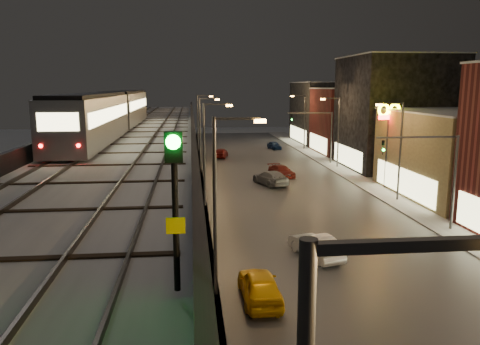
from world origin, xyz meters
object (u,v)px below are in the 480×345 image
rail_signal (174,180)px  car_mid_dark (270,178)px  car_onc_red (274,146)px  subway_train (112,111)px  car_far_white (221,153)px  car_taxi (260,287)px  car_onc_white (282,172)px  car_near_white (315,247)px

rail_signal → car_mid_dark: size_ratio=0.57×
car_mid_dark → car_onc_red: 28.62m
subway_train → rail_signal: (6.40, -33.09, 0.49)m
rail_signal → car_far_white: 60.29m
subway_train → car_mid_dark: (15.02, 6.75, -7.50)m
car_onc_red → car_taxi: bearing=-111.9°
car_onc_white → car_onc_red: bearing=65.4°
car_far_white → rail_signal: bearing=98.3°
subway_train → car_onc_white: subway_train is taller
car_far_white → car_onc_white: bearing=124.2°
car_onc_red → car_near_white: bearing=-108.3°
subway_train → car_near_white: (14.16, -14.70, -7.53)m
car_far_white → car_onc_red: 12.61m
car_onc_white → car_mid_dark: bearing=-131.6°
rail_signal → car_onc_red: size_ratio=0.81×
car_onc_white → car_onc_red: car_onc_white is taller
car_taxi → car_onc_white: 32.12m
car_mid_dark → car_near_white: bearing=68.6°
rail_signal → car_onc_white: bearing=76.4°
car_taxi → car_near_white: 6.95m
car_near_white → car_taxi: bearing=35.9°
rail_signal → car_onc_white: size_ratio=0.68×
car_mid_dark → car_far_white: bearing=-97.6°
car_near_white → car_mid_dark: size_ratio=0.85×
car_mid_dark → car_far_white: (-4.01, 19.73, -0.05)m
car_near_white → car_onc_white: (2.91, 25.82, -0.09)m
car_mid_dark → car_taxi: bearing=60.2°
rail_signal → car_far_white: (4.61, 59.57, -8.05)m
car_taxi → car_onc_red: 56.04m
car_far_white → car_taxi: bearing=101.3°
car_far_white → car_onc_white: 16.52m
car_far_white → car_onc_white: size_ratio=0.94×
rail_signal → car_taxi: 15.58m
car_near_white → car_onc_white: bearing=-112.7°
subway_train → car_onc_white: (17.07, 11.12, -7.62)m
car_far_white → subway_train: bearing=80.1°
subway_train → car_taxi: size_ratio=7.45×
rail_signal → subway_train: bearing=100.9°
car_near_white → car_far_white: bearing=-101.9°
car_taxi → car_far_white: size_ratio=1.08×
car_far_white → car_near_white: bearing=107.1°
rail_signal → car_near_white: (7.76, 18.39, -8.03)m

